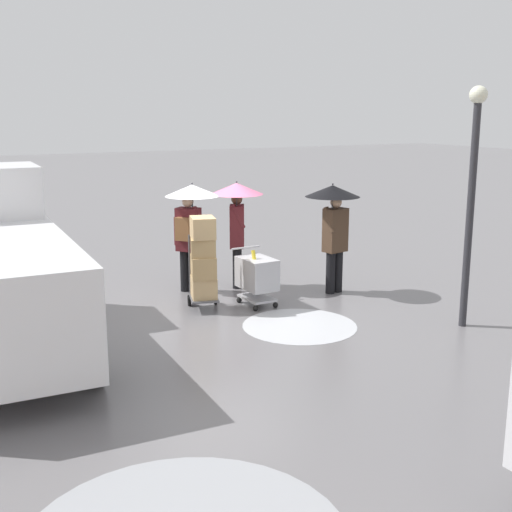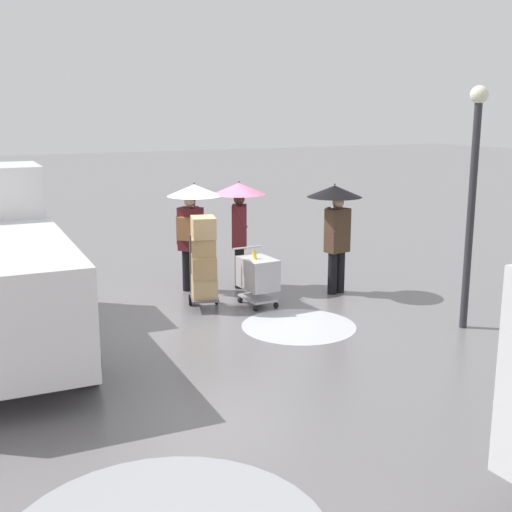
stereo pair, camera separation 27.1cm
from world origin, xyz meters
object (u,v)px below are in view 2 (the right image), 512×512
Objects in this scene: hand_dolly_boxes at (204,259)px; pedestrian_pink_side at (336,213)px; shopping_cart_vendor at (258,275)px; street_lamp at (473,183)px; pedestrian_black_side at (239,209)px; pedestrian_white_side at (192,212)px.

pedestrian_pink_side is at bearing 176.55° from hand_dolly_boxes.
pedestrian_pink_side reaches higher than hand_dolly_boxes.
street_lamp is at bearing 132.94° from shopping_cart_vendor.
pedestrian_pink_side is 1.00× the size of pedestrian_black_side.
street_lamp is (-2.22, 3.91, 0.79)m from pedestrian_black_side.
hand_dolly_boxes reaches higher than shopping_cart_vendor.
hand_dolly_boxes is 0.43× the size of street_lamp.
pedestrian_white_side is at bearing -29.67° from pedestrian_pink_side.
pedestrian_black_side is at bearing -40.36° from pedestrian_pink_side.
shopping_cart_vendor is 1.86m from pedestrian_white_side.
pedestrian_pink_side reaches higher than shopping_cart_vendor.
shopping_cart_vendor is 1.04m from hand_dolly_boxes.
pedestrian_black_side reaches higher than shopping_cart_vendor.
pedestrian_white_side is at bearing -7.67° from pedestrian_black_side.
pedestrian_pink_side and pedestrian_white_side have the same top height.
pedestrian_black_side is 1.00× the size of pedestrian_white_side.
pedestrian_pink_side is at bearing -178.45° from shopping_cart_vendor.
shopping_cart_vendor is 1.65m from pedestrian_black_side.
pedestrian_pink_side is 2.74m from pedestrian_white_side.
pedestrian_black_side is 0.94m from pedestrian_white_side.
pedestrian_black_side reaches higher than hand_dolly_boxes.
street_lamp is (-3.15, 4.04, 0.80)m from pedestrian_white_side.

